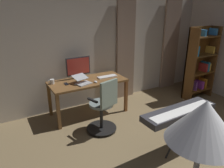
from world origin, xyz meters
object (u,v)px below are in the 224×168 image
object	(u,v)px
piano_keyboard	(179,113)
computer_mouse	(96,82)
floor_lamp	(200,146)
cell_phone_face_up	(66,84)
laptop	(82,81)
bookshelf	(200,63)
computer_monitor	(78,67)
office_chair	(104,108)
desk	(88,85)
mug_tea	(52,82)
computer_keyboard	(107,77)

from	to	relation	value
piano_keyboard	computer_mouse	bearing A→B (deg)	-75.48
floor_lamp	cell_phone_face_up	bearing A→B (deg)	-96.02
laptop	bookshelf	world-z (taller)	bookshelf
floor_lamp	computer_monitor	bearing A→B (deg)	-101.25
bookshelf	piano_keyboard	xyz separation A→B (m)	(2.14, 1.42, -0.13)
office_chair	computer_mouse	size ratio (longest dim) A/B	10.29
desk	piano_keyboard	bearing A→B (deg)	107.34
bookshelf	piano_keyboard	distance (m)	2.58
bookshelf	piano_keyboard	size ratio (longest dim) A/B	1.40
computer_mouse	office_chair	bearing A→B (deg)	77.17
computer_monitor	bookshelf	bearing A→B (deg)	165.15
mug_tea	bookshelf	bearing A→B (deg)	168.75
computer_keyboard	mug_tea	distance (m)	1.16
laptop	cell_phone_face_up	world-z (taller)	laptop
cell_phone_face_up	floor_lamp	world-z (taller)	floor_lamp
desk	computer_keyboard	world-z (taller)	computer_keyboard
computer_keyboard	piano_keyboard	size ratio (longest dim) A/B	0.34
computer_mouse	bookshelf	bearing A→B (deg)	173.07
desk	mug_tea	distance (m)	0.73
bookshelf	desk	bearing A→B (deg)	-10.66
cell_phone_face_up	desk	bearing A→B (deg)	-179.00
piano_keyboard	desk	bearing A→B (deg)	-74.70
desk	laptop	world-z (taller)	laptop
computer_keyboard	cell_phone_face_up	distance (m)	0.91
cell_phone_face_up	computer_mouse	bearing A→B (deg)	161.80
desk	computer_keyboard	xyz separation A→B (m)	(-0.45, 0.01, 0.10)
computer_mouse	desk	bearing A→B (deg)	-65.92
computer_monitor	floor_lamp	xyz separation A→B (m)	(0.71, 3.55, 0.56)
laptop	mug_tea	distance (m)	0.60
bookshelf	cell_phone_face_up	bearing A→B (deg)	-9.41
desk	computer_mouse	world-z (taller)	computer_mouse
desk	bookshelf	size ratio (longest dim) A/B	0.90
mug_tea	floor_lamp	xyz separation A→B (m)	(0.11, 3.48, 0.76)
piano_keyboard	floor_lamp	distance (m)	2.13
desk	cell_phone_face_up	bearing A→B (deg)	-1.74
floor_lamp	piano_keyboard	bearing A→B (deg)	-135.79
computer_monitor	laptop	bearing A→B (deg)	79.36
cell_phone_face_up	floor_lamp	size ratio (longest dim) A/B	0.08
desk	bookshelf	world-z (taller)	bookshelf
office_chair	bookshelf	bearing A→B (deg)	-10.28
laptop	computer_mouse	distance (m)	0.27
computer_mouse	floor_lamp	world-z (taller)	floor_lamp
laptop	mug_tea	xyz separation A→B (m)	(0.53, -0.28, -0.00)
bookshelf	floor_lamp	distance (m)	4.57
mug_tea	piano_keyboard	bearing A→B (deg)	121.65
laptop	computer_mouse	bearing A→B (deg)	145.15
bookshelf	computer_monitor	bearing A→B (deg)	-14.85
mug_tea	office_chair	bearing A→B (deg)	123.65
mug_tea	floor_lamp	world-z (taller)	floor_lamp
computer_keyboard	cell_phone_face_up	xyz separation A→B (m)	(0.91, -0.02, -0.01)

